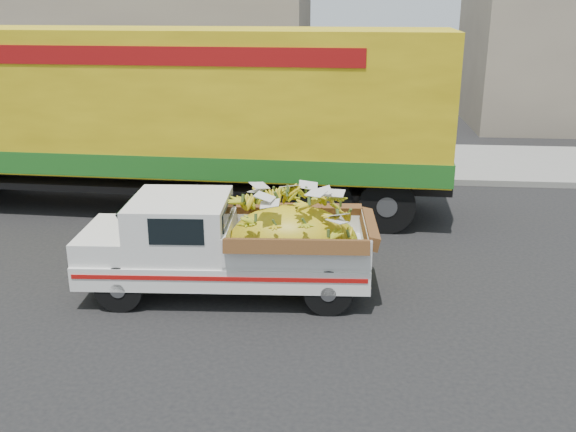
{
  "coord_description": "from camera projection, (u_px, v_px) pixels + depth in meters",
  "views": [
    {
      "loc": [
        2.57,
        -9.2,
        4.31
      ],
      "look_at": [
        1.68,
        0.46,
        1.06
      ],
      "focal_mm": 40.0,
      "sensor_mm": 36.0,
      "label": 1
    }
  ],
  "objects": [
    {
      "name": "building_left",
      "position": [
        64.0,
        53.0,
        23.84
      ],
      "size": [
        18.0,
        6.0,
        5.0
      ],
      "primitive_type": "cube",
      "color": "gray",
      "rests_on": "ground"
    },
    {
      "name": "sidewalk",
      "position": [
        256.0,
        158.0,
        18.34
      ],
      "size": [
        60.0,
        4.0,
        0.14
      ],
      "primitive_type": "cube",
      "color": "gray",
      "rests_on": "ground"
    },
    {
      "name": "pickup_truck",
      "position": [
        248.0,
        243.0,
        9.75
      ],
      "size": [
        4.41,
        1.82,
        1.52
      ],
      "rotation": [
        0.0,
        0.0,
        0.05
      ],
      "color": "black",
      "rests_on": "ground"
    },
    {
      "name": "curb",
      "position": [
        244.0,
        176.0,
        16.36
      ],
      "size": [
        60.0,
        0.25,
        0.15
      ],
      "primitive_type": "cube",
      "color": "gray",
      "rests_on": "ground"
    },
    {
      "name": "semi_trailer",
      "position": [
        166.0,
        111.0,
        13.5
      ],
      "size": [
        12.03,
        2.98,
        3.8
      ],
      "rotation": [
        0.0,
        0.0,
        -0.04
      ],
      "color": "black",
      "rests_on": "ground"
    },
    {
      "name": "ground",
      "position": [
        181.0,
        285.0,
        10.28
      ],
      "size": [
        100.0,
        100.0,
        0.0
      ],
      "primitive_type": "plane",
      "color": "black",
      "rests_on": "ground"
    }
  ]
}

